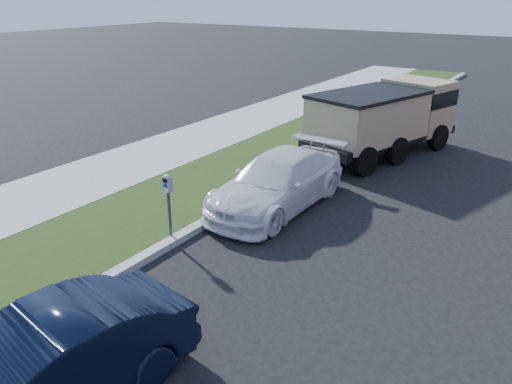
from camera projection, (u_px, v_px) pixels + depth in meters
The scene contains 6 objects.
ground at pixel (288, 272), 9.54m from camera, with size 120.00×120.00×0.00m, color black.
streetside at pixel (151, 181), 13.89m from camera, with size 6.12×50.00×0.15m.
parking_meter at pixel (168, 192), 10.26m from camera, with size 0.20×0.14×1.39m.
white_wagon at pixel (278, 182), 12.20m from camera, with size 1.83×4.51×1.31m, color white.
navy_sedan at pixel (42, 370), 6.14m from camera, with size 1.40×4.00×1.32m, color black.
dump_truck at pixel (386, 116), 16.13m from camera, with size 3.57×5.97×2.20m.
Camera 1 is at (4.01, -7.26, 4.99)m, focal length 35.00 mm.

